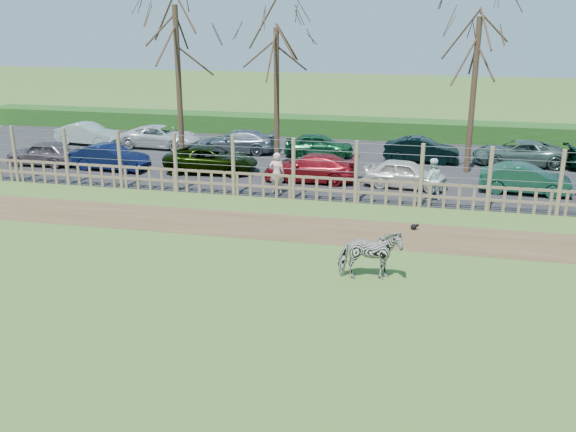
% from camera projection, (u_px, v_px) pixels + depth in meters
% --- Properties ---
extents(ground, '(120.00, 120.00, 0.00)m').
position_uv_depth(ground, '(235.00, 276.00, 18.46)').
color(ground, olive).
rests_on(ground, ground).
extents(dirt_strip, '(34.00, 2.80, 0.01)m').
position_uv_depth(dirt_strip, '(273.00, 226.00, 22.63)').
color(dirt_strip, brown).
rests_on(dirt_strip, ground).
extents(asphalt, '(44.00, 13.00, 0.04)m').
position_uv_depth(asphalt, '(321.00, 162.00, 31.91)').
color(asphalt, '#232326').
rests_on(asphalt, ground).
extents(hedge, '(46.00, 2.00, 1.10)m').
position_uv_depth(hedge, '(341.00, 127.00, 38.24)').
color(hedge, '#1E4716').
rests_on(hedge, ground).
extents(fence, '(30.16, 0.16, 2.50)m').
position_uv_depth(fence, '(293.00, 180.00, 25.63)').
color(fence, brown).
rests_on(fence, ground).
extents(tree_left, '(4.80, 4.80, 7.88)m').
position_uv_depth(tree_left, '(177.00, 47.00, 29.66)').
color(tree_left, '#3D2B1E').
rests_on(tree_left, ground).
extents(tree_mid, '(4.80, 4.80, 6.83)m').
position_uv_depth(tree_mid, '(276.00, 64.00, 29.89)').
color(tree_mid, '#3D2B1E').
rests_on(tree_mid, ground).
extents(tree_right, '(4.80, 4.80, 7.35)m').
position_uv_depth(tree_right, '(476.00, 58.00, 28.38)').
color(tree_right, '#3D2B1E').
rests_on(tree_right, ground).
extents(zebra, '(1.88, 1.13, 1.49)m').
position_uv_depth(zebra, '(370.00, 255.00, 18.03)').
color(zebra, gray).
rests_on(zebra, ground).
extents(visitor_a, '(0.68, 0.50, 1.72)m').
position_uv_depth(visitor_a, '(277.00, 173.00, 26.27)').
color(visitor_a, beige).
rests_on(visitor_a, asphalt).
extents(visitor_b, '(0.99, 0.87, 1.72)m').
position_uv_depth(visitor_b, '(432.00, 180.00, 25.28)').
color(visitor_b, silver).
rests_on(visitor_b, asphalt).
extents(crow, '(0.28, 0.21, 0.23)m').
position_uv_depth(crow, '(414.00, 227.00, 22.27)').
color(crow, black).
rests_on(crow, ground).
extents(car_0, '(3.55, 1.48, 1.20)m').
position_uv_depth(car_0, '(43.00, 153.00, 31.13)').
color(car_0, '#60525C').
rests_on(car_0, asphalt).
extents(car_1, '(3.73, 1.57, 1.20)m').
position_uv_depth(car_1, '(110.00, 157.00, 30.23)').
color(car_1, '#0B133B').
rests_on(car_1, asphalt).
extents(car_2, '(4.47, 2.35, 1.20)m').
position_uv_depth(car_2, '(211.00, 160.00, 29.77)').
color(car_2, black).
rests_on(car_2, asphalt).
extents(car_3, '(4.14, 1.68, 1.20)m').
position_uv_depth(car_3, '(311.00, 168.00, 28.26)').
color(car_3, maroon).
rests_on(car_3, asphalt).
extents(car_4, '(3.67, 1.83, 1.20)m').
position_uv_depth(car_4, '(405.00, 174.00, 27.24)').
color(car_4, silver).
rests_on(car_4, asphalt).
extents(car_5, '(3.73, 1.53, 1.20)m').
position_uv_depth(car_5, '(525.00, 179.00, 26.40)').
color(car_5, '#194936').
rests_on(car_5, asphalt).
extents(car_7, '(3.75, 1.62, 1.20)m').
position_uv_depth(car_7, '(88.00, 134.00, 35.82)').
color(car_7, '#ABC3BA').
rests_on(car_7, asphalt).
extents(car_8, '(4.41, 2.20, 1.20)m').
position_uv_depth(car_8, '(161.00, 137.00, 35.05)').
color(car_8, silver).
rests_on(car_8, asphalt).
extents(car_9, '(4.26, 2.02, 1.20)m').
position_uv_depth(car_9, '(237.00, 142.00, 33.77)').
color(car_9, slate).
rests_on(car_9, asphalt).
extents(car_10, '(3.64, 1.73, 1.20)m').
position_uv_depth(car_10, '(319.00, 145.00, 32.91)').
color(car_10, '#114C28').
rests_on(car_10, asphalt).
extents(car_11, '(3.71, 1.47, 1.20)m').
position_uv_depth(car_11, '(422.00, 150.00, 31.80)').
color(car_11, black).
rests_on(car_11, asphalt).
extents(car_12, '(4.44, 2.26, 1.20)m').
position_uv_depth(car_12, '(519.00, 153.00, 31.12)').
color(car_12, '#4E685E').
rests_on(car_12, asphalt).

